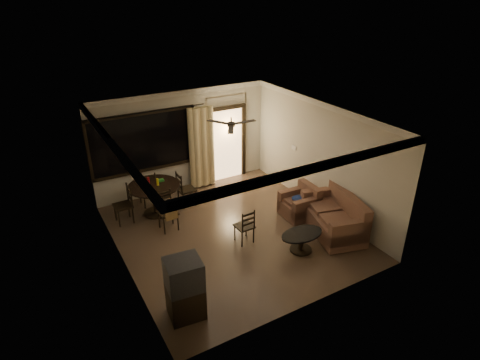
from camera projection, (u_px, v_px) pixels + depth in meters
ground at (232, 233)px, 9.40m from camera, size 5.50×5.50×0.00m
room_shell at (219, 133)px, 10.25m from camera, size 5.50×6.70×5.50m
dining_table at (155, 191)px, 9.94m from camera, size 1.27×1.27×1.01m
dining_chair_west at (124, 212)px, 9.72m from camera, size 0.43×0.43×0.95m
dining_chair_east at (186, 195)px, 10.47m from camera, size 0.43×0.43×0.95m
dining_chair_south at (168, 218)px, 9.41m from camera, size 0.43×0.48×0.95m
dining_chair_north at (149, 195)px, 10.50m from camera, size 0.43×0.43×0.95m
tv_cabinet at (185, 288)px, 6.82m from camera, size 0.66×0.60×1.15m
sofa at (335, 217)px, 9.31m from camera, size 1.36×1.93×0.93m
armchair at (301, 204)px, 9.96m from camera, size 0.82×0.82×0.79m
coffee_table at (302, 239)px, 8.65m from camera, size 0.99×0.59×0.43m
side_chair at (244, 232)px, 8.96m from camera, size 0.39×0.39×0.86m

